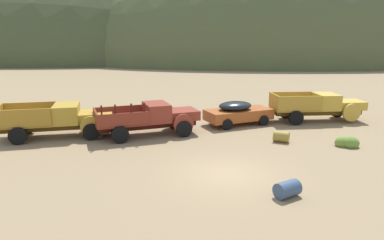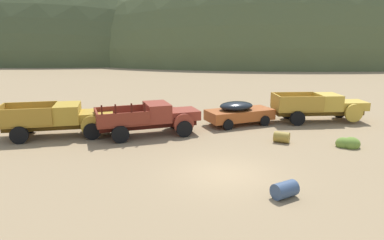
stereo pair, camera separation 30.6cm
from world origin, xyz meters
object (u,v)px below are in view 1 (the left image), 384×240
object	(u,v)px
truck_mustard	(64,119)
truck_rust_red	(155,118)
car_oxide_orange	(240,112)
oil_drum_tipped	(287,189)
oil_drum_spare	(281,137)
truck_faded_yellow	(322,106)

from	to	relation	value
truck_mustard	truck_rust_red	distance (m)	5.23
car_oxide_orange	truck_mustard	bearing A→B (deg)	171.89
truck_rust_red	oil_drum_tipped	distance (m)	10.17
truck_rust_red	car_oxide_orange	world-z (taller)	truck_rust_red
oil_drum_spare	oil_drum_tipped	bearing A→B (deg)	-108.36
truck_mustard	truck_faded_yellow	world-z (taller)	same
truck_mustard	car_oxide_orange	bearing A→B (deg)	2.28
truck_faded_yellow	oil_drum_tipped	xyz separation A→B (m)	(-6.77, -11.25, -0.73)
truck_mustard	truck_faded_yellow	distance (m)	16.84
truck_rust_red	truck_mustard	bearing A→B (deg)	164.38
truck_mustard	oil_drum_spare	bearing A→B (deg)	-18.35
oil_drum_spare	truck_faded_yellow	bearing A→B (deg)	45.11
truck_mustard	car_oxide_orange	distance (m)	10.99
oil_drum_spare	car_oxide_orange	bearing A→B (deg)	107.13
truck_faded_yellow	oil_drum_tipped	distance (m)	13.15
truck_rust_red	oil_drum_spare	distance (m)	7.33
truck_rust_red	truck_faded_yellow	size ratio (longest dim) A/B	1.00
car_oxide_orange	truck_faded_yellow	world-z (taller)	truck_faded_yellow
truck_mustard	oil_drum_spare	world-z (taller)	truck_mustard
oil_drum_tipped	oil_drum_spare	size ratio (longest dim) A/B	1.07
truck_rust_red	truck_faded_yellow	world-z (taller)	truck_rust_red
car_oxide_orange	oil_drum_spare	world-z (taller)	car_oxide_orange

